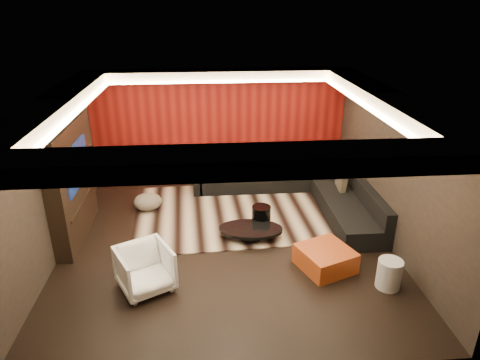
{
  "coord_description": "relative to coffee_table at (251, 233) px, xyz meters",
  "views": [
    {
      "loc": [
        -0.33,
        -6.89,
        4.29
      ],
      "look_at": [
        0.3,
        0.6,
        1.05
      ],
      "focal_mm": 32.0,
      "sensor_mm": 36.0,
      "label": 1
    }
  ],
  "objects": [
    {
      "name": "soffit_left",
      "position": [
        -3.17,
        -0.19,
        2.57
      ],
      "size": [
        0.6,
        4.8,
        0.22
      ],
      "primitive_type": "cube",
      "color": "silver",
      "rests_on": "ground"
    },
    {
      "name": "wall_back",
      "position": [
        -0.47,
        2.82,
        1.28
      ],
      "size": [
        6.0,
        0.02,
        2.8
      ],
      "primitive_type": "cube",
      "color": "black",
      "rests_on": "ground"
    },
    {
      "name": "soffit_front",
      "position": [
        -0.47,
        -2.89,
        2.57
      ],
      "size": [
        6.0,
        0.6,
        0.22
      ],
      "primitive_type": "cube",
      "color": "silver",
      "rests_on": "ground"
    },
    {
      "name": "sectional_sofa",
      "position": [
        1.26,
        1.67,
        0.14
      ],
      "size": [
        3.65,
        3.5,
        0.75
      ],
      "color": "black",
      "rests_on": "floor"
    },
    {
      "name": "ceiling",
      "position": [
        -0.47,
        -0.19,
        2.69
      ],
      "size": [
        6.0,
        6.0,
        0.02
      ],
      "primitive_type": "cube",
      "color": "silver",
      "rests_on": "ground"
    },
    {
      "name": "cove_left",
      "position": [
        -2.83,
        -0.19,
        2.48
      ],
      "size": [
        0.08,
        4.8,
        0.04
      ],
      "primitive_type": "cube",
      "color": "#FFD899",
      "rests_on": "ground"
    },
    {
      "name": "drum_stool",
      "position": [
        0.26,
        0.41,
        0.12
      ],
      "size": [
        0.43,
        0.43,
        0.44
      ],
      "primitive_type": "cylinder",
      "rotation": [
        0.0,
        0.0,
        0.15
      ],
      "color": "black",
      "rests_on": "rug"
    },
    {
      "name": "cove_back",
      "position": [
        -0.47,
        2.17,
        2.48
      ],
      "size": [
        4.8,
        0.08,
        0.04
      ],
      "primitive_type": "cube",
      "color": "#FFD899",
      "rests_on": "ground"
    },
    {
      "name": "wall_right",
      "position": [
        2.54,
        -0.19,
        1.28
      ],
      "size": [
        0.02,
        6.0,
        2.8
      ],
      "primitive_type": "cube",
      "color": "black",
      "rests_on": "ground"
    },
    {
      "name": "rug",
      "position": [
        -0.35,
        1.08,
        -0.11
      ],
      "size": [
        4.14,
        3.18,
        0.02
      ],
      "primitive_type": "cube",
      "rotation": [
        0.0,
        0.0,
        0.05
      ],
      "color": "#C6AD91",
      "rests_on": "floor"
    },
    {
      "name": "cove_front",
      "position": [
        -0.47,
        -2.55,
        2.48
      ],
      "size": [
        4.8,
        0.08,
        0.04
      ],
      "primitive_type": "cube",
      "color": "#FFD899",
      "rests_on": "ground"
    },
    {
      "name": "tv_screen",
      "position": [
        -3.16,
        0.41,
        1.33
      ],
      "size": [
        0.04,
        1.3,
        0.8
      ],
      "primitive_type": "cube",
      "color": "black",
      "rests_on": "ground"
    },
    {
      "name": "tv_shelf",
      "position": [
        -3.16,
        0.41,
        0.58
      ],
      "size": [
        0.04,
        1.6,
        0.04
      ],
      "primitive_type": "cube",
      "color": "black",
      "rests_on": "ground"
    },
    {
      "name": "soffit_right",
      "position": [
        2.23,
        -0.19,
        2.57
      ],
      "size": [
        0.6,
        4.8,
        0.22
      ],
      "primitive_type": "cube",
      "color": "silver",
      "rests_on": "ground"
    },
    {
      "name": "cove_right",
      "position": [
        1.89,
        -0.19,
        2.48
      ],
      "size": [
        0.08,
        4.8,
        0.04
      ],
      "primitive_type": "cube",
      "color": "#FFD899",
      "rests_on": "ground"
    },
    {
      "name": "red_feature_wall",
      "position": [
        -0.47,
        2.78,
        1.28
      ],
      "size": [
        5.98,
        0.05,
        2.78
      ],
      "primitive_type": "cube",
      "color": "#6B0C0A",
      "rests_on": "ground"
    },
    {
      "name": "wall_left",
      "position": [
        -3.48,
        -0.19,
        1.28
      ],
      "size": [
        0.02,
        6.0,
        2.8
      ],
      "primitive_type": "cube",
      "color": "black",
      "rests_on": "ground"
    },
    {
      "name": "coffee_table",
      "position": [
        0.0,
        0.0,
        0.0
      ],
      "size": [
        1.35,
        1.35,
        0.21
      ],
      "primitive_type": "cylinder",
      "rotation": [
        0.0,
        0.0,
        -0.11
      ],
      "color": "black",
      "rests_on": "rug"
    },
    {
      "name": "orange_ottoman",
      "position": [
        1.17,
        -1.07,
        0.06
      ],
      "size": [
        1.06,
        1.06,
        0.36
      ],
      "primitive_type": "cube",
      "rotation": [
        0.0,
        0.0,
        0.38
      ],
      "color": "maroon",
      "rests_on": "floor"
    },
    {
      "name": "armchair",
      "position": [
        -1.81,
        -1.39,
        0.24
      ],
      "size": [
        1.06,
        1.07,
        0.73
      ],
      "primitive_type": "imported",
      "rotation": [
        0.0,
        0.0,
        0.48
      ],
      "color": "white",
      "rests_on": "floor"
    },
    {
      "name": "floor",
      "position": [
        -0.47,
        -0.19,
        -0.13
      ],
      "size": [
        6.0,
        6.0,
        0.02
      ],
      "primitive_type": "cube",
      "color": "black",
      "rests_on": "ground"
    },
    {
      "name": "soffit_back",
      "position": [
        -0.47,
        2.51,
        2.57
      ],
      "size": [
        6.0,
        0.6,
        0.22
      ],
      "primitive_type": "cube",
      "color": "silver",
      "rests_on": "ground"
    },
    {
      "name": "striped_pouf",
      "position": [
        -2.1,
        1.38,
        0.06
      ],
      "size": [
        0.61,
        0.61,
        0.34
      ],
      "primitive_type": "ellipsoid",
      "rotation": [
        0.0,
        0.0,
        -0.01
      ],
      "color": "beige",
      "rests_on": "rug"
    },
    {
      "name": "throw_pillows",
      "position": [
        1.01,
        2.12,
        0.5
      ],
      "size": [
        3.07,
        1.72,
        0.5
      ],
      "color": "tan",
      "rests_on": "sectional_sofa"
    },
    {
      "name": "tv_surround",
      "position": [
        -3.32,
        0.41,
        0.98
      ],
      "size": [
        0.3,
        2.0,
        2.2
      ],
      "primitive_type": "cube",
      "color": "black",
      "rests_on": "ground"
    },
    {
      "name": "white_side_table",
      "position": [
        2.03,
        -1.67,
        0.12
      ],
      "size": [
        0.43,
        0.43,
        0.48
      ],
      "primitive_type": "cylinder",
      "rotation": [
        0.0,
        0.0,
        0.13
      ],
      "color": "silver",
      "rests_on": "floor"
    }
  ]
}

